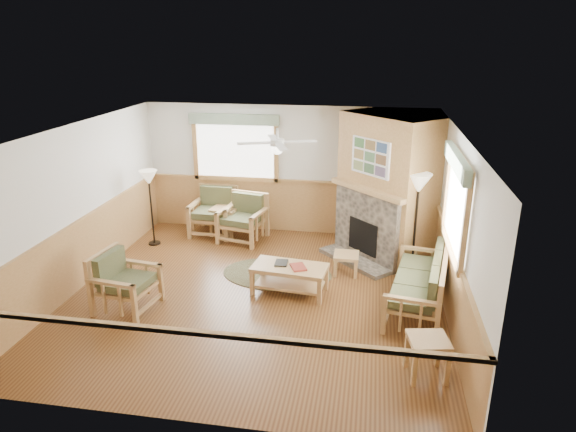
% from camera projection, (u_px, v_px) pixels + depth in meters
% --- Properties ---
extents(floor, '(6.00, 6.00, 0.01)m').
position_uv_depth(floor, '(257.00, 295.00, 8.44)').
color(floor, brown).
rests_on(floor, ground).
extents(ceiling, '(6.00, 6.00, 0.01)m').
position_uv_depth(ceiling, '(253.00, 131.00, 7.54)').
color(ceiling, white).
rests_on(ceiling, floor).
extents(wall_back, '(6.00, 0.02, 2.70)m').
position_uv_depth(wall_back, '(287.00, 170.00, 10.77)').
color(wall_back, white).
rests_on(wall_back, floor).
extents(wall_front, '(6.00, 0.02, 2.70)m').
position_uv_depth(wall_front, '(189.00, 315.00, 5.19)').
color(wall_front, white).
rests_on(wall_front, floor).
extents(wall_left, '(0.02, 6.00, 2.70)m').
position_uv_depth(wall_left, '(78.00, 207.00, 8.45)').
color(wall_left, white).
rests_on(wall_left, floor).
extents(wall_right, '(0.02, 6.00, 2.70)m').
position_uv_depth(wall_right, '(455.00, 229.00, 7.52)').
color(wall_right, white).
rests_on(wall_right, floor).
extents(wainscot, '(6.00, 6.00, 1.10)m').
position_uv_depth(wainscot, '(256.00, 264.00, 8.25)').
color(wainscot, '#AF7F47').
rests_on(wainscot, floor).
extents(fireplace, '(3.11, 3.11, 2.70)m').
position_uv_depth(fireplace, '(387.00, 187.00, 9.57)').
color(fireplace, '#AF7F47').
rests_on(fireplace, floor).
extents(window_back, '(1.90, 0.16, 1.50)m').
position_uv_depth(window_back, '(234.00, 113.00, 10.52)').
color(window_back, white).
rests_on(window_back, wall_back).
extents(window_right, '(0.16, 1.90, 1.50)m').
position_uv_depth(window_right, '(463.00, 152.00, 6.95)').
color(window_right, white).
rests_on(window_right, wall_right).
extents(ceiling_fan, '(1.59, 1.59, 0.36)m').
position_uv_depth(ceiling_fan, '(277.00, 131.00, 7.78)').
color(ceiling_fan, white).
rests_on(ceiling_fan, ceiling).
extents(sofa, '(2.05, 1.11, 0.89)m').
position_uv_depth(sofa, '(418.00, 281.00, 7.90)').
color(sofa, tan).
rests_on(sofa, floor).
extents(armchair_back_left, '(0.90, 0.90, 0.99)m').
position_uv_depth(armchair_back_left, '(213.00, 212.00, 10.88)').
color(armchair_back_left, tan).
rests_on(armchair_back_left, floor).
extents(armchair_back_right, '(1.00, 1.00, 0.95)m').
position_uv_depth(armchair_back_right, '(242.00, 218.00, 10.53)').
color(armchair_back_right, tan).
rests_on(armchair_back_right, floor).
extents(armchair_left, '(0.92, 0.92, 0.91)m').
position_uv_depth(armchair_left, '(126.00, 282.00, 7.86)').
color(armchair_left, tan).
rests_on(armchair_left, floor).
extents(coffee_table, '(1.27, 0.74, 0.48)m').
position_uv_depth(coffee_table, '(290.00, 279.00, 8.42)').
color(coffee_table, tan).
rests_on(coffee_table, floor).
extents(end_table_chairs, '(0.60, 0.58, 0.60)m').
position_uv_depth(end_table_chairs, '(225.00, 221.00, 10.90)').
color(end_table_chairs, tan).
rests_on(end_table_chairs, floor).
extents(end_table_sofa, '(0.55, 0.54, 0.53)m').
position_uv_depth(end_table_sofa, '(427.00, 357.00, 6.34)').
color(end_table_sofa, tan).
rests_on(end_table_sofa, floor).
extents(footstool, '(0.44, 0.44, 0.38)m').
position_uv_depth(footstool, '(346.00, 264.00, 9.12)').
color(footstool, tan).
rests_on(footstool, floor).
extents(braided_rug, '(2.01, 2.01, 0.01)m').
position_uv_depth(braided_rug, '(277.00, 273.00, 9.16)').
color(braided_rug, brown).
rests_on(braided_rug, floor).
extents(floor_lamp_left, '(0.45, 0.45, 1.55)m').
position_uv_depth(floor_lamp_left, '(151.00, 208.00, 10.23)').
color(floor_lamp_left, black).
rests_on(floor_lamp_left, floor).
extents(floor_lamp_right, '(0.44, 0.44, 1.85)m').
position_uv_depth(floor_lamp_right, '(415.00, 225.00, 8.88)').
color(floor_lamp_right, black).
rests_on(floor_lamp_right, floor).
extents(book_red, '(0.32, 0.36, 0.03)m').
position_uv_depth(book_red, '(298.00, 266.00, 8.26)').
color(book_red, maroon).
rests_on(book_red, coffee_table).
extents(book_dark, '(0.21, 0.28, 0.02)m').
position_uv_depth(book_dark, '(281.00, 262.00, 8.42)').
color(book_dark, black).
rests_on(book_dark, coffee_table).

